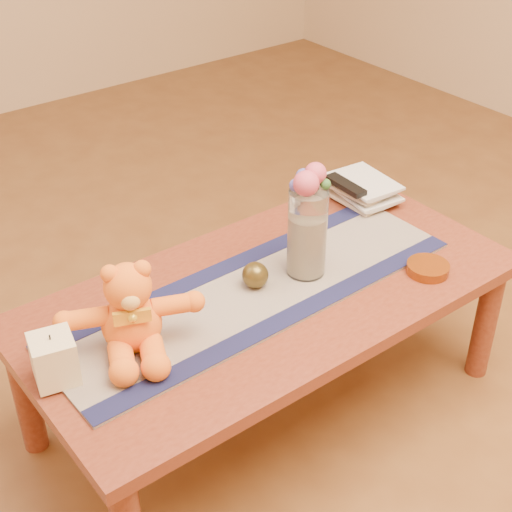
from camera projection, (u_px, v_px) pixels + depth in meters
floor at (269, 405)px, 2.34m from camera, size 5.50×5.50×0.00m
coffee_table_top at (270, 295)px, 2.10m from camera, size 1.40×0.70×0.04m
table_leg_fr at (486, 322)px, 2.36m from camera, size 0.07×0.07×0.41m
table_leg_bl at (25, 393)px, 2.09m from camera, size 0.07×0.07×0.41m
table_leg_br at (357, 243)px, 2.74m from camera, size 0.07×0.07×0.41m
persian_runner at (257, 292)px, 2.07m from camera, size 1.21×0.37×0.01m
runner_border_near at (291, 316)px, 1.98m from camera, size 1.20×0.08×0.00m
runner_border_far at (226, 267)px, 2.17m from camera, size 1.20×0.08×0.00m
teddy_bear at (130, 307)px, 1.82m from camera, size 0.42×0.39×0.23m
pillar_candle at (54, 359)px, 1.75m from camera, size 0.12×0.12×0.12m
candle_wick at (50, 337)px, 1.71m from camera, size 0.00×0.00×0.01m
glass_vase at (307, 233)px, 2.08m from camera, size 0.11×0.11×0.26m
potpourri_fill at (307, 245)px, 2.10m from camera, size 0.09×0.09×0.18m
rose_left at (306, 183)px, 1.97m from camera, size 0.07×0.07×0.07m
rose_right at (315, 173)px, 2.00m from camera, size 0.06×0.06×0.06m
blue_flower_back at (304, 176)px, 2.02m from camera, size 0.04×0.04×0.04m
blue_flower_side at (296, 185)px, 1.99m from camera, size 0.04×0.04×0.04m
leaf_sprig at (325, 184)px, 2.00m from camera, size 0.03×0.03×0.03m
bronze_ball at (255, 275)px, 2.07m from camera, size 0.08×0.08×0.07m
book_bottom at (342, 204)px, 2.47m from camera, size 0.17×0.22×0.02m
book_lower at (344, 199)px, 2.46m from camera, size 0.19×0.24×0.02m
book_upper at (341, 194)px, 2.45m from camera, size 0.18×0.23×0.02m
book_top at (344, 189)px, 2.44m from camera, size 0.19×0.24×0.02m
tv_remote at (346, 185)px, 2.42m from camera, size 0.05×0.16×0.02m
amber_dish at (428, 268)px, 2.15m from camera, size 0.15×0.15×0.03m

